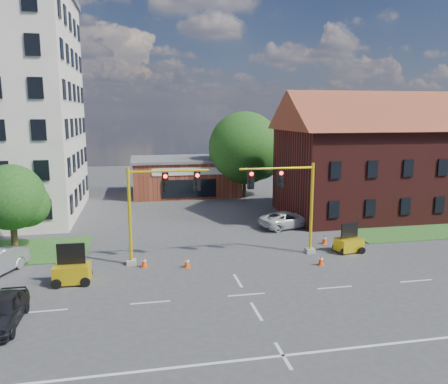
# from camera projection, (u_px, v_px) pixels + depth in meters

# --- Properties ---
(ground) EXTENTS (120.00, 120.00, 0.00)m
(ground) POSITION_uv_depth(u_px,v_px,m) (246.00, 295.00, 23.01)
(ground) COLOR #3B3B3D
(ground) RESTS_ON ground
(grass_verge_ne) EXTENTS (14.00, 4.00, 0.08)m
(grass_verge_ne) POSITION_uv_depth(u_px,v_px,m) (436.00, 232.00, 35.12)
(grass_verge_ne) COLOR #25501E
(grass_verge_ne) RESTS_ON ground
(lane_markings) EXTENTS (60.00, 36.00, 0.01)m
(lane_markings) POSITION_uv_depth(u_px,v_px,m) (262.00, 321.00, 20.11)
(lane_markings) COLOR silver
(lane_markings) RESTS_ON ground
(brick_shop) EXTENTS (12.40, 8.40, 4.30)m
(brick_shop) POSITION_uv_depth(u_px,v_px,m) (185.00, 176.00, 51.58)
(brick_shop) COLOR maroon
(brick_shop) RESTS_ON ground
(townhouse_row) EXTENTS (21.00, 11.00, 11.50)m
(townhouse_row) POSITION_uv_depth(u_px,v_px,m) (392.00, 151.00, 40.83)
(townhouse_row) COLOR #491816
(townhouse_row) RESTS_ON ground
(tree_large) EXTENTS (8.60, 8.19, 9.69)m
(tree_large) POSITION_uv_depth(u_px,v_px,m) (248.00, 150.00, 49.52)
(tree_large) COLOR #3B2915
(tree_large) RESTS_ON ground
(tree_nw_front) EXTENTS (4.75, 4.53, 6.04)m
(tree_nw_front) POSITION_uv_depth(u_px,v_px,m) (15.00, 199.00, 29.97)
(tree_nw_front) COLOR #3B2915
(tree_nw_front) RESTS_ON ground
(signal_mast_west) EXTENTS (5.30, 0.60, 6.20)m
(signal_mast_west) POSITION_uv_depth(u_px,v_px,m) (156.00, 203.00, 27.28)
(signal_mast_west) COLOR #999994
(signal_mast_west) RESTS_ON ground
(signal_mast_east) EXTENTS (5.30, 0.60, 6.20)m
(signal_mast_east) POSITION_uv_depth(u_px,v_px,m) (289.00, 198.00, 28.94)
(signal_mast_east) COLOR #999994
(signal_mast_east) RESTS_ON ground
(trailer_west) EXTENTS (2.00, 1.38, 2.22)m
(trailer_west) POSITION_uv_depth(u_px,v_px,m) (72.00, 271.00, 24.46)
(trailer_west) COLOR yellow
(trailer_west) RESTS_ON ground
(trailer_east) EXTENTS (1.92, 1.47, 1.96)m
(trailer_east) POSITION_uv_depth(u_px,v_px,m) (349.00, 243.00, 30.06)
(trailer_east) COLOR yellow
(trailer_east) RESTS_ON ground
(cone_a) EXTENTS (0.40, 0.40, 0.70)m
(cone_a) POSITION_uv_depth(u_px,v_px,m) (187.00, 262.00, 26.99)
(cone_a) COLOR #FB4A0D
(cone_a) RESTS_ON ground
(cone_b) EXTENTS (0.40, 0.40, 0.70)m
(cone_b) POSITION_uv_depth(u_px,v_px,m) (144.00, 262.00, 27.08)
(cone_b) COLOR #FB4A0D
(cone_b) RESTS_ON ground
(cone_c) EXTENTS (0.40, 0.40, 0.70)m
(cone_c) POSITION_uv_depth(u_px,v_px,m) (321.00, 260.00, 27.41)
(cone_c) COLOR #FB4A0D
(cone_c) RESTS_ON ground
(cone_d) EXTENTS (0.40, 0.40, 0.70)m
(cone_d) POSITION_uv_depth(u_px,v_px,m) (325.00, 239.00, 31.93)
(cone_d) COLOR #FB4A0D
(cone_d) RESTS_ON ground
(pickup_white) EXTENTS (5.32, 3.50, 1.36)m
(pickup_white) POSITION_uv_depth(u_px,v_px,m) (288.00, 219.00, 36.53)
(pickup_white) COLOR silver
(pickup_white) RESTS_ON ground
(sedan_dark) EXTENTS (1.70, 4.21, 1.43)m
(sedan_dark) POSITION_uv_depth(u_px,v_px,m) (2.00, 311.00, 19.55)
(sedan_dark) COLOR black
(sedan_dark) RESTS_ON ground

